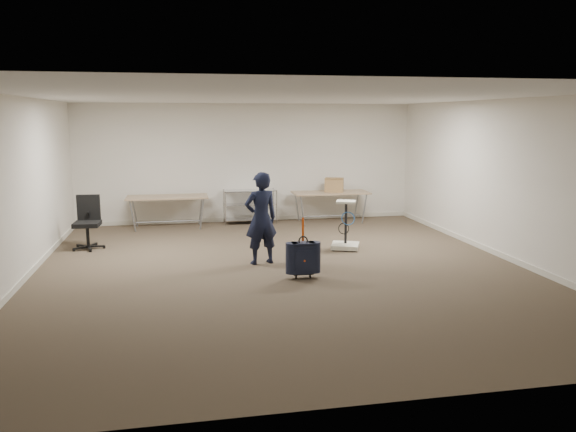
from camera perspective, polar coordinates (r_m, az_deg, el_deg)
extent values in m
plane|color=#453829|center=(9.31, -0.60, -5.44)|extent=(9.00, 9.00, 0.00)
plane|color=silver|center=(13.47, -4.09, 5.38)|extent=(8.00, 0.00, 8.00)
plane|color=silver|center=(4.75, 9.25, -3.29)|extent=(8.00, 0.00, 8.00)
plane|color=silver|center=(9.21, -25.93, 2.26)|extent=(0.00, 9.00, 9.00)
plane|color=silver|center=(10.52, 21.38, 3.42)|extent=(0.00, 9.00, 9.00)
plane|color=silver|center=(8.98, -0.64, 12.04)|extent=(8.00, 8.00, 0.00)
cube|color=silver|center=(13.64, -4.02, -0.29)|extent=(8.00, 0.02, 0.10)
cube|color=silver|center=(9.46, -25.25, -5.86)|extent=(0.02, 9.00, 0.10)
cube|color=silver|center=(10.74, 20.88, -3.75)|extent=(0.02, 9.00, 0.10)
cube|color=#A08562|center=(12.90, -12.16, 1.91)|extent=(1.80, 0.75, 0.03)
cylinder|color=gray|center=(12.99, -12.07, -0.55)|extent=(1.50, 0.02, 0.02)
cylinder|color=gray|center=(12.70, -15.51, -0.03)|extent=(0.13, 0.04, 0.69)
cylinder|color=gray|center=(12.67, -8.73, 0.20)|extent=(0.13, 0.04, 0.69)
cylinder|color=gray|center=(13.29, -15.31, 0.41)|extent=(0.13, 0.04, 0.69)
cylinder|color=gray|center=(13.26, -8.84, 0.63)|extent=(0.13, 0.04, 0.69)
cube|color=#A08562|center=(13.37, 4.35, 2.38)|extent=(1.80, 0.75, 0.03)
cylinder|color=gray|center=(13.46, 4.32, 0.01)|extent=(1.50, 0.02, 0.02)
cylinder|color=gray|center=(12.96, 1.48, 0.53)|extent=(0.13, 0.04, 0.69)
cylinder|color=gray|center=(13.36, 7.77, 0.73)|extent=(0.13, 0.04, 0.69)
cylinder|color=gray|center=(13.54, 0.93, 0.94)|extent=(0.13, 0.04, 0.69)
cylinder|color=gray|center=(13.92, 6.98, 1.12)|extent=(0.13, 0.04, 0.69)
cylinder|color=silver|center=(13.01, -6.38, 0.74)|extent=(0.02, 0.02, 0.80)
cylinder|color=silver|center=(13.16, -1.17, 0.91)|extent=(0.02, 0.02, 0.80)
cylinder|color=silver|center=(13.46, -6.54, 1.05)|extent=(0.02, 0.02, 0.80)
cylinder|color=silver|center=(13.60, -1.49, 1.20)|extent=(0.02, 0.02, 0.80)
cube|color=silver|center=(13.34, -3.87, -0.29)|extent=(1.20, 0.45, 0.02)
cube|color=silver|center=(13.29, -3.89, 1.19)|extent=(1.20, 0.45, 0.02)
cube|color=silver|center=(13.24, -3.90, 2.60)|extent=(1.20, 0.45, 0.01)
imported|color=black|center=(9.53, -2.77, -0.23)|extent=(0.65, 0.50, 1.58)
cube|color=#151D30|center=(8.73, 1.54, -4.25)|extent=(0.35, 0.21, 0.48)
cube|color=black|center=(8.81, 1.51, -5.82)|extent=(0.32, 0.15, 0.03)
cylinder|color=black|center=(8.78, 0.82, -6.18)|extent=(0.02, 0.06, 0.06)
cylinder|color=black|center=(8.83, 2.24, -6.11)|extent=(0.02, 0.06, 0.06)
torus|color=black|center=(8.66, 1.55, -2.52)|extent=(0.15, 0.02, 0.15)
cube|color=#FA510D|center=(8.64, 1.53, -1.36)|extent=(0.03, 0.01, 0.37)
cylinder|color=black|center=(11.38, -19.61, -2.94)|extent=(0.62, 0.62, 0.09)
cylinder|color=black|center=(11.34, -19.67, -1.90)|extent=(0.06, 0.06, 0.41)
cube|color=black|center=(11.30, -19.74, -0.78)|extent=(0.50, 0.50, 0.08)
cube|color=black|center=(11.47, -19.60, 0.84)|extent=(0.43, 0.08, 0.49)
cube|color=#EEE8CD|center=(10.78, 5.83, -3.02)|extent=(0.66, 0.66, 0.08)
cylinder|color=black|center=(10.54, 5.09, -3.53)|extent=(0.06, 0.06, 0.04)
cylinder|color=black|center=(10.74, 5.79, -0.65)|extent=(0.05, 0.05, 0.81)
cube|color=#EEE8CD|center=(10.62, 5.91, 1.44)|extent=(0.44, 0.41, 0.04)
torus|color=#2363B3|center=(10.61, 6.27, -0.23)|extent=(0.28, 0.19, 0.25)
cube|color=olive|center=(13.42, 4.71, 3.17)|extent=(0.52, 0.45, 0.32)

